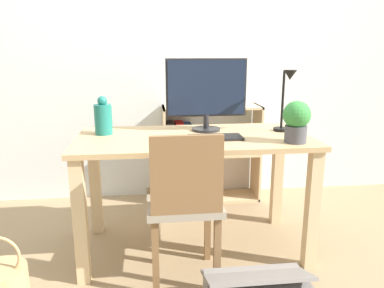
{
  "coord_description": "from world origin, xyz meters",
  "views": [
    {
      "loc": [
        -0.27,
        -2.22,
        1.27
      ],
      "look_at": [
        0.0,
        0.1,
        0.68
      ],
      "focal_mm": 35.0,
      "sensor_mm": 36.0,
      "label": 1
    }
  ],
  "objects_px": {
    "monitor": "(206,91)",
    "keyboard": "(215,137)",
    "vase": "(103,118)",
    "bookshelf": "(194,156)",
    "potted_plant": "(296,120)",
    "desk_lamp": "(286,95)",
    "chair": "(185,201)",
    "basket": "(1,287)"
  },
  "relations": [
    {
      "from": "keyboard",
      "to": "desk_lamp",
      "type": "distance_m",
      "value": 0.53
    },
    {
      "from": "monitor",
      "to": "potted_plant",
      "type": "relative_size",
      "value": 2.18
    },
    {
      "from": "keyboard",
      "to": "potted_plant",
      "type": "distance_m",
      "value": 0.47
    },
    {
      "from": "vase",
      "to": "desk_lamp",
      "type": "xyz_separation_m",
      "value": [
        1.14,
        -0.09,
        0.14
      ]
    },
    {
      "from": "vase",
      "to": "potted_plant",
      "type": "relative_size",
      "value": 1.0
    },
    {
      "from": "keyboard",
      "to": "basket",
      "type": "distance_m",
      "value": 1.38
    },
    {
      "from": "vase",
      "to": "desk_lamp",
      "type": "relative_size",
      "value": 0.6
    },
    {
      "from": "vase",
      "to": "bookshelf",
      "type": "height_order",
      "value": "vase"
    },
    {
      "from": "desk_lamp",
      "to": "bookshelf",
      "type": "relative_size",
      "value": 0.48
    },
    {
      "from": "desk_lamp",
      "to": "basket",
      "type": "height_order",
      "value": "desk_lamp"
    },
    {
      "from": "bookshelf",
      "to": "basket",
      "type": "bearing_deg",
      "value": -130.79
    },
    {
      "from": "keyboard",
      "to": "potted_plant",
      "type": "relative_size",
      "value": 1.33
    },
    {
      "from": "potted_plant",
      "to": "chair",
      "type": "xyz_separation_m",
      "value": [
        -0.65,
        -0.15,
        -0.4
      ]
    },
    {
      "from": "monitor",
      "to": "bookshelf",
      "type": "height_order",
      "value": "monitor"
    },
    {
      "from": "desk_lamp",
      "to": "basket",
      "type": "distance_m",
      "value": 1.91
    },
    {
      "from": "desk_lamp",
      "to": "potted_plant",
      "type": "relative_size",
      "value": 1.66
    },
    {
      "from": "potted_plant",
      "to": "keyboard",
      "type": "bearing_deg",
      "value": 161.8
    },
    {
      "from": "vase",
      "to": "basket",
      "type": "bearing_deg",
      "value": -128.1
    },
    {
      "from": "chair",
      "to": "bookshelf",
      "type": "height_order",
      "value": "chair"
    },
    {
      "from": "potted_plant",
      "to": "basket",
      "type": "distance_m",
      "value": 1.78
    },
    {
      "from": "potted_plant",
      "to": "basket",
      "type": "bearing_deg",
      "value": -170.77
    },
    {
      "from": "desk_lamp",
      "to": "monitor",
      "type": "bearing_deg",
      "value": 165.15
    },
    {
      "from": "monitor",
      "to": "bookshelf",
      "type": "xyz_separation_m",
      "value": [
        0.0,
        0.67,
        -0.63
      ]
    },
    {
      "from": "monitor",
      "to": "vase",
      "type": "relative_size",
      "value": 2.18
    },
    {
      "from": "vase",
      "to": "basket",
      "type": "distance_m",
      "value": 1.07
    },
    {
      "from": "vase",
      "to": "potted_plant",
      "type": "xyz_separation_m",
      "value": [
        1.11,
        -0.35,
        0.02
      ]
    },
    {
      "from": "monitor",
      "to": "vase",
      "type": "height_order",
      "value": "monitor"
    },
    {
      "from": "potted_plant",
      "to": "bookshelf",
      "type": "height_order",
      "value": "potted_plant"
    },
    {
      "from": "desk_lamp",
      "to": "potted_plant",
      "type": "distance_m",
      "value": 0.28
    },
    {
      "from": "monitor",
      "to": "keyboard",
      "type": "xyz_separation_m",
      "value": [
        0.02,
        -0.24,
        -0.25
      ]
    },
    {
      "from": "vase",
      "to": "keyboard",
      "type": "bearing_deg",
      "value": -16.98
    },
    {
      "from": "chair",
      "to": "basket",
      "type": "bearing_deg",
      "value": -179.05
    },
    {
      "from": "vase",
      "to": "chair",
      "type": "relative_size",
      "value": 0.27
    },
    {
      "from": "desk_lamp",
      "to": "vase",
      "type": "bearing_deg",
      "value": 175.46
    },
    {
      "from": "chair",
      "to": "basket",
      "type": "height_order",
      "value": "chair"
    },
    {
      "from": "potted_plant",
      "to": "vase",
      "type": "bearing_deg",
      "value": 162.54
    },
    {
      "from": "bookshelf",
      "to": "basket",
      "type": "xyz_separation_m",
      "value": [
        -1.13,
        -1.31,
        -0.27
      ]
    },
    {
      "from": "bookshelf",
      "to": "basket",
      "type": "height_order",
      "value": "bookshelf"
    },
    {
      "from": "keyboard",
      "to": "basket",
      "type": "bearing_deg",
      "value": -160.77
    },
    {
      "from": "bookshelf",
      "to": "desk_lamp",
      "type": "bearing_deg",
      "value": -58.91
    },
    {
      "from": "keyboard",
      "to": "bookshelf",
      "type": "distance_m",
      "value": 0.99
    },
    {
      "from": "chair",
      "to": "basket",
      "type": "distance_m",
      "value": 1.01
    }
  ]
}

